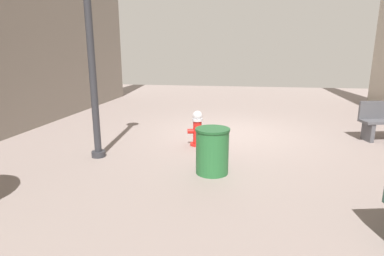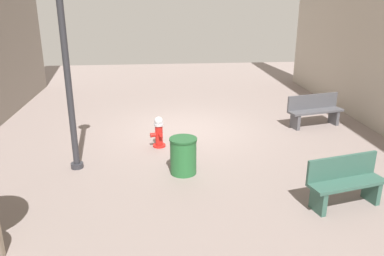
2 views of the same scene
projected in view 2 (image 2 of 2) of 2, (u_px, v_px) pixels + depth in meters
ground_plane at (184, 130)px, 11.30m from camera, size 23.40×23.40×0.00m
fire_hydrant at (159, 132)px, 9.93m from camera, size 0.40×0.43×0.81m
bench_near at (314, 110)px, 11.52m from camera, size 1.77×0.82×0.95m
bench_far at (345, 181)px, 7.10m from camera, size 1.57×0.77×0.95m
street_lamp at (64, 47)px, 7.91m from camera, size 0.36×0.36×4.49m
trash_bin at (183, 156)px, 8.42m from camera, size 0.61×0.61×0.82m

